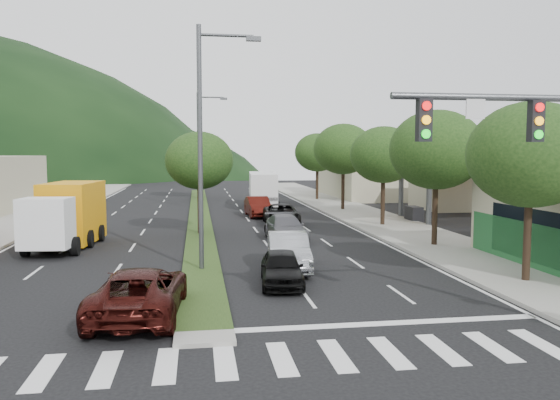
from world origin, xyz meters
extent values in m
plane|color=black|center=(0.00, 0.00, 0.00)|extent=(160.00, 160.00, 0.00)
cube|color=gray|center=(12.50, 25.00, 0.07)|extent=(5.00, 90.00, 0.15)
cube|color=gray|center=(-13.00, 25.00, 0.07)|extent=(6.00, 90.00, 0.15)
cube|color=#1F3413|center=(0.00, 28.00, 0.06)|extent=(1.60, 56.00, 0.12)
cube|color=silver|center=(0.00, -2.00, 0.01)|extent=(19.00, 2.20, 0.01)
cylinder|color=#47494C|center=(7.60, -1.50, 6.30)|extent=(6.00, 0.18, 0.18)
cube|color=black|center=(8.40, -1.65, 5.70)|extent=(0.35, 0.25, 1.05)
cube|color=black|center=(5.40, -1.65, 5.70)|extent=(0.35, 0.25, 1.05)
cube|color=silver|center=(19.00, 22.00, 5.00)|extent=(12.00, 8.00, 0.50)
cube|color=#FFA30D|center=(19.00, 22.00, 4.65)|extent=(12.20, 8.20, 0.50)
cylinder|color=#47494C|center=(15.00, 19.50, 2.30)|extent=(0.36, 0.36, 4.60)
cylinder|color=#47494C|center=(23.00, 19.50, 2.30)|extent=(0.36, 0.36, 4.60)
cylinder|color=#47494C|center=(15.00, 24.50, 2.30)|extent=(0.36, 0.36, 4.60)
cylinder|color=#47494C|center=(23.00, 24.50, 2.30)|extent=(0.36, 0.36, 4.60)
cube|color=black|center=(15.00, 22.00, 0.55)|extent=(0.80, 1.60, 1.10)
cube|color=black|center=(23.00, 22.00, 0.55)|extent=(0.80, 1.60, 1.10)
cube|color=#B7B091|center=(19.50, 44.00, 2.60)|extent=(10.00, 16.00, 5.20)
cylinder|color=black|center=(12.00, 4.00, 1.97)|extent=(0.28, 0.28, 3.64)
ellipsoid|color=black|center=(12.00, 4.00, 4.83)|extent=(4.60, 4.60, 3.91)
cylinder|color=black|center=(12.00, 12.00, 2.05)|extent=(0.28, 0.28, 3.81)
ellipsoid|color=black|center=(12.00, 12.00, 5.05)|extent=(4.80, 4.80, 4.08)
cylinder|color=black|center=(12.00, 20.00, 1.94)|extent=(0.28, 0.28, 3.58)
ellipsoid|color=black|center=(12.00, 20.00, 4.76)|extent=(4.40, 4.40, 3.74)
cylinder|color=black|center=(12.00, 30.00, 2.11)|extent=(0.28, 0.28, 3.92)
ellipsoid|color=black|center=(12.00, 30.00, 5.19)|extent=(5.00, 5.00, 4.25)
cylinder|color=black|center=(12.00, 40.00, 2.00)|extent=(0.28, 0.28, 3.70)
ellipsoid|color=black|center=(12.00, 40.00, 4.90)|extent=(4.60, 4.60, 3.91)
cylinder|color=black|center=(0.00, 18.00, 1.80)|extent=(0.28, 0.28, 3.36)
ellipsoid|color=black|center=(0.00, 18.00, 4.44)|extent=(4.00, 4.00, 3.40)
cylinder|color=black|center=(0.00, 44.00, 2.02)|extent=(0.28, 0.28, 3.81)
ellipsoid|color=black|center=(0.00, 44.00, 5.02)|extent=(4.80, 4.80, 4.08)
cylinder|color=#47494C|center=(0.00, 8.00, 5.00)|extent=(0.20, 0.20, 10.00)
cylinder|color=#47494C|center=(1.10, 8.00, 9.60)|extent=(2.20, 0.12, 0.12)
cube|color=#47494C|center=(2.20, 8.00, 9.50)|extent=(0.60, 0.25, 0.18)
cylinder|color=#47494C|center=(0.00, 33.00, 5.00)|extent=(0.20, 0.20, 10.00)
cylinder|color=#47494C|center=(1.10, 33.00, 9.60)|extent=(2.20, 0.12, 0.12)
cube|color=#47494C|center=(2.20, 33.00, 9.50)|extent=(0.60, 0.25, 0.18)
imported|color=#A2A5AA|center=(3.61, 7.80, 0.76)|extent=(2.03, 4.77, 1.53)
imported|color=#340E0B|center=(-1.88, 2.00, 0.74)|extent=(2.82, 5.51, 1.49)
imported|color=black|center=(2.92, 5.18, 0.65)|extent=(1.91, 3.94, 1.30)
imported|color=#55555A|center=(4.72, 15.43, 0.69)|extent=(2.08, 4.81, 1.38)
imported|color=#46100B|center=(4.46, 26.96, 0.76)|extent=(1.80, 4.67, 1.52)
imported|color=black|center=(5.50, 21.96, 0.70)|extent=(2.65, 5.16, 1.39)
cube|color=white|center=(-7.12, 12.01, 1.63)|extent=(2.39, 1.86, 2.35)
cube|color=orange|center=(-6.72, 15.77, 1.73)|extent=(2.78, 4.51, 3.16)
cube|color=black|center=(-6.81, 14.96, 0.46)|extent=(2.65, 6.10, 0.31)
cylinder|color=black|center=(-5.90, 12.32, 0.46)|extent=(0.40, 0.94, 0.92)
cylinder|color=black|center=(-8.24, 12.56, 0.46)|extent=(0.40, 0.94, 0.92)
cylinder|color=black|center=(-5.67, 14.53, 0.46)|extent=(0.40, 0.94, 0.92)
cylinder|color=black|center=(-8.00, 14.77, 0.46)|extent=(0.40, 0.94, 0.92)
cylinder|color=black|center=(-5.46, 16.54, 0.46)|extent=(0.40, 0.94, 0.92)
cylinder|color=black|center=(-7.79, 16.78, 0.46)|extent=(0.40, 0.94, 0.92)
cube|color=silver|center=(5.62, 33.63, 1.75)|extent=(2.88, 8.22, 2.69)
cube|color=slate|center=(5.62, 33.63, 1.08)|extent=(2.94, 8.23, 0.31)
cylinder|color=black|center=(4.76, 36.94, 0.40)|extent=(0.38, 0.83, 0.81)
cylinder|color=black|center=(6.99, 36.76, 0.40)|extent=(0.38, 0.83, 0.81)
cylinder|color=black|center=(4.68, 35.97, 0.40)|extent=(0.38, 0.83, 0.81)
cylinder|color=black|center=(6.92, 35.80, 0.40)|extent=(0.38, 0.83, 0.81)
cylinder|color=black|center=(4.27, 30.83, 0.40)|extent=(0.38, 0.83, 0.81)
cylinder|color=black|center=(6.50, 30.65, 0.40)|extent=(0.38, 0.83, 0.81)
camera|label=1|loc=(-0.14, -14.49, 4.91)|focal=35.00mm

